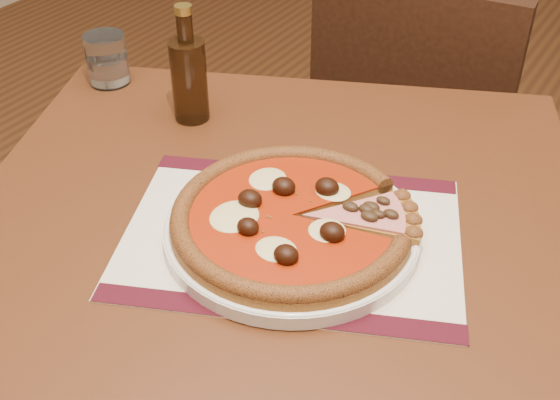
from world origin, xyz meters
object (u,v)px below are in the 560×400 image
(table, at_px, (272,286))
(plate, at_px, (292,230))
(water_glass, at_px, (107,59))
(pizza, at_px, (292,217))
(bottle, at_px, (189,76))
(chair_far, at_px, (415,134))

(table, relative_size, plate, 3.39)
(plate, distance_m, water_glass, 0.50)
(pizza, xyz_separation_m, water_glass, (-0.47, 0.18, 0.01))
(plate, relative_size, water_glass, 3.73)
(table, height_order, bottle, bottle)
(chair_far, distance_m, bottle, 0.66)
(water_glass, relative_size, bottle, 0.46)
(water_glass, bearing_deg, table, -22.38)
(water_glass, distance_m, bottle, 0.19)
(table, distance_m, plate, 0.12)
(plate, relative_size, bottle, 1.72)
(pizza, distance_m, bottle, 0.33)
(pizza, bearing_deg, chair_far, 98.82)
(pizza, relative_size, bottle, 1.62)
(plate, height_order, water_glass, water_glass)
(pizza, relative_size, water_glass, 3.52)
(table, height_order, plate, plate)
(bottle, bearing_deg, table, -32.85)
(water_glass, bearing_deg, chair_far, 55.58)
(table, xyz_separation_m, water_glass, (-0.44, 0.18, 0.14))
(table, distance_m, pizza, 0.14)
(plate, bearing_deg, water_glass, 158.75)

